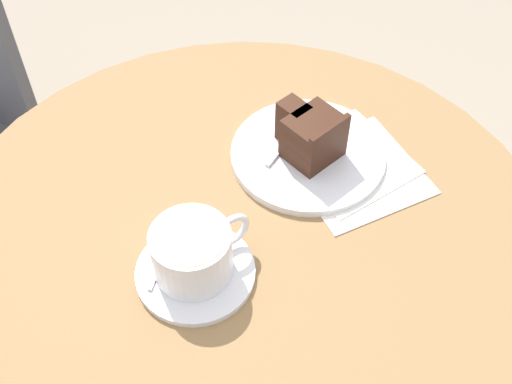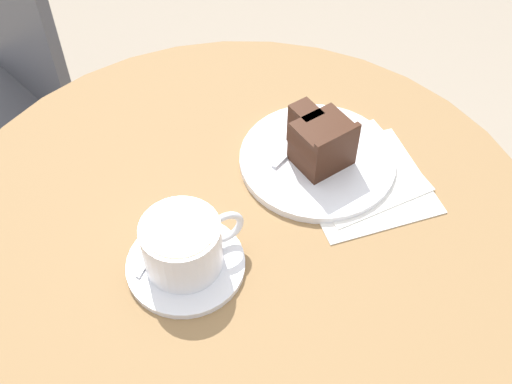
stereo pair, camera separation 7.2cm
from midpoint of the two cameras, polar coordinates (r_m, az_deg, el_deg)
name	(u,v)px [view 2 (the right image)]	position (r m, az deg, el deg)	size (l,w,h in m)	color
cafe_table	(242,282)	(0.93, 0.95, -8.12)	(0.82, 0.82, 0.72)	olive
saucer	(186,265)	(0.80, -3.69, -6.62)	(0.15, 0.15, 0.01)	white
coffee_cup	(183,244)	(0.77, -3.82, -4.77)	(0.13, 0.10, 0.07)	white
teaspoon	(161,238)	(0.82, -5.99, -4.23)	(0.08, 0.07, 0.00)	silver
cake_plate	(317,160)	(0.92, 7.73, 2.74)	(0.22, 0.22, 0.01)	white
cake_slice	(320,141)	(0.89, 8.05, 4.40)	(0.08, 0.10, 0.07)	#422619
fork	(312,131)	(0.95, 7.21, 5.31)	(0.14, 0.07, 0.00)	silver
napkin	(360,177)	(0.91, 11.50, 1.21)	(0.19, 0.20, 0.00)	silver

